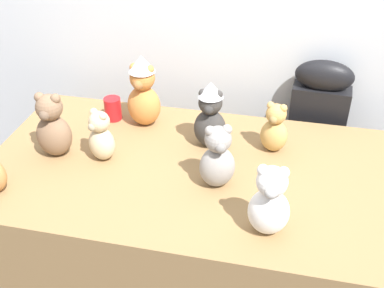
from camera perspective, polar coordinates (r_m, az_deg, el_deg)
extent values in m
cube|color=olive|center=(2.22, 0.00, -10.45)|extent=(1.73, 0.96, 0.73)
cube|color=black|center=(2.63, 13.91, -1.79)|extent=(0.29, 0.14, 0.86)
ellipsoid|color=black|center=(2.39, 15.51, 7.84)|extent=(0.29, 0.14, 0.15)
ellipsoid|color=white|center=(1.67, 9.10, -7.95)|extent=(0.15, 0.12, 0.18)
sphere|color=white|center=(1.58, 9.52, -4.42)|extent=(0.11, 0.11, 0.11)
sphere|color=white|center=(1.56, 8.46, -3.10)|extent=(0.04, 0.04, 0.04)
sphere|color=white|center=(1.56, 10.86, -3.36)|extent=(0.04, 0.04, 0.04)
sphere|color=#B4B3AF|center=(1.55, 9.39, -5.71)|extent=(0.04, 0.04, 0.04)
ellipsoid|color=#7F6047|center=(2.10, -16.07, 0.98)|extent=(0.16, 0.13, 0.18)
sphere|color=#7F6047|center=(2.04, -16.66, 4.21)|extent=(0.11, 0.11, 0.11)
sphere|color=#7F6047|center=(2.03, -17.74, 5.33)|extent=(0.04, 0.04, 0.04)
sphere|color=#7F6047|center=(2.00, -15.97, 5.22)|extent=(0.04, 0.04, 0.04)
sphere|color=brown|center=(2.00, -17.16, 3.30)|extent=(0.05, 0.05, 0.05)
ellipsoid|color=#383533|center=(2.08, 2.13, 1.89)|extent=(0.14, 0.12, 0.17)
sphere|color=#383533|center=(2.02, 2.21, 4.96)|extent=(0.10, 0.10, 0.10)
sphere|color=#383533|center=(2.01, 1.33, 6.05)|extent=(0.04, 0.04, 0.04)
sphere|color=#383533|center=(2.00, 3.14, 5.88)|extent=(0.04, 0.04, 0.04)
sphere|color=#32302E|center=(1.99, 1.99, 4.13)|extent=(0.04, 0.04, 0.04)
cone|color=silver|center=(1.99, 2.25, 6.52)|extent=(0.11, 0.11, 0.07)
ellipsoid|color=#CCB78E|center=(2.04, -10.67, 0.04)|extent=(0.15, 0.14, 0.15)
sphere|color=#CCB78E|center=(1.98, -10.99, 2.65)|extent=(0.09, 0.09, 0.09)
sphere|color=#CCB78E|center=(1.98, -11.62, 3.75)|extent=(0.03, 0.03, 0.03)
sphere|color=#CCB78E|center=(1.95, -10.57, 3.26)|extent=(0.03, 0.03, 0.03)
sphere|color=#9D8E71|center=(1.97, -11.78, 2.01)|extent=(0.04, 0.04, 0.04)
ellipsoid|color=#D17F3D|center=(2.25, -5.73, 4.57)|extent=(0.17, 0.15, 0.19)
sphere|color=#D17F3D|center=(2.18, -5.94, 7.85)|extent=(0.12, 0.12, 0.12)
sphere|color=#D17F3D|center=(2.17, -6.89, 9.03)|extent=(0.04, 0.04, 0.04)
sphere|color=#D17F3D|center=(2.15, -5.11, 8.82)|extent=(0.04, 0.04, 0.04)
sphere|color=#A06536|center=(2.14, -6.42, 7.04)|extent=(0.05, 0.05, 0.05)
cone|color=silver|center=(2.15, -6.05, 9.51)|extent=(0.12, 0.12, 0.08)
ellipsoid|color=tan|center=(2.09, 9.72, 1.00)|extent=(0.14, 0.12, 0.15)
sphere|color=tan|center=(2.03, 10.00, 3.55)|extent=(0.09, 0.09, 0.09)
sphere|color=tan|center=(2.02, 9.36, 4.55)|extent=(0.03, 0.03, 0.03)
sphere|color=tan|center=(2.01, 10.83, 4.21)|extent=(0.03, 0.03, 0.03)
sphere|color=olive|center=(2.01, 9.67, 2.88)|extent=(0.04, 0.04, 0.04)
ellipsoid|color=gray|center=(1.85, 3.02, -2.71)|extent=(0.17, 0.16, 0.17)
sphere|color=gray|center=(1.78, 3.13, 0.57)|extent=(0.10, 0.10, 0.10)
sphere|color=gray|center=(1.75, 2.15, 1.57)|extent=(0.04, 0.04, 0.04)
sphere|color=gray|center=(1.77, 4.19, 1.74)|extent=(0.04, 0.04, 0.04)
sphere|color=slate|center=(1.75, 3.41, -0.46)|extent=(0.04, 0.04, 0.04)
cylinder|color=red|center=(2.32, -9.41, 4.17)|extent=(0.08, 0.08, 0.11)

